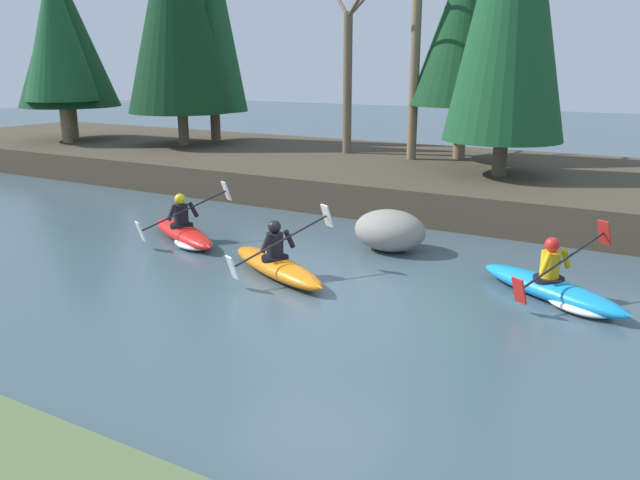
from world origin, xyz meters
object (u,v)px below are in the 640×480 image
(kayaker_middle, at_px, (277,264))
(boulder_midstream, at_px, (390,230))
(kayaker_trailing, at_px, (185,233))
(kayaker_lead, at_px, (557,289))

(kayaker_middle, xyz_separation_m, boulder_midstream, (1.07, 2.44, 0.19))
(kayaker_trailing, relative_size, boulder_midstream, 1.84)
(kayaker_trailing, bearing_deg, boulder_midstream, 48.22)
(kayaker_lead, relative_size, boulder_midstream, 1.82)
(kayaker_middle, relative_size, kayaker_trailing, 1.01)
(kayaker_lead, bearing_deg, kayaker_trailing, -149.17)
(kayaker_middle, height_order, boulder_midstream, kayaker_middle)
(kayaker_middle, bearing_deg, kayaker_lead, 40.29)
(kayaker_lead, distance_m, boulder_midstream, 3.64)
(kayaker_lead, relative_size, kayaker_middle, 0.99)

